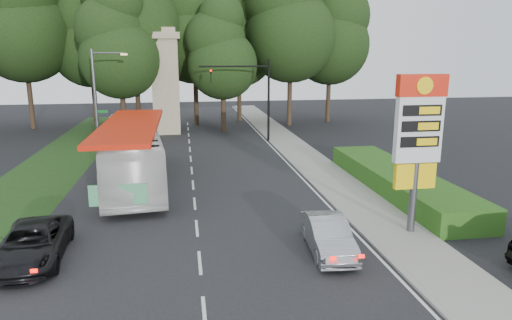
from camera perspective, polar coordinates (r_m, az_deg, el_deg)
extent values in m
plane|color=black|center=(17.18, -6.97, -13.39)|extent=(120.00, 120.00, 0.00)
cube|color=black|center=(28.43, -7.93, -2.57)|extent=(14.00, 80.00, 0.02)
cube|color=gray|center=(29.77, 8.65, -1.77)|extent=(3.00, 80.00, 0.12)
cube|color=#193814|center=(35.43, -23.70, -0.43)|extent=(5.00, 50.00, 0.02)
cube|color=#295015|center=(27.16, 17.30, -2.50)|extent=(3.00, 14.00, 1.20)
cylinder|color=#59595E|center=(20.76, 19.02, -4.54)|extent=(0.32, 0.32, 3.20)
cube|color=yellow|center=(20.49, 19.22, -1.87)|extent=(1.80, 0.25, 1.10)
cube|color=silver|center=(20.09, 19.65, 3.65)|extent=(2.00, 0.35, 2.80)
cube|color=red|center=(19.89, 20.05, 8.77)|extent=(2.10, 0.40, 0.90)
cylinder|color=yellow|center=(19.70, 20.36, 8.71)|extent=(0.70, 0.05, 0.70)
cube|color=black|center=(19.82, 20.09, 5.84)|extent=(1.70, 0.04, 0.45)
cube|color=black|center=(19.90, 19.94, 3.99)|extent=(1.70, 0.04, 0.45)
cube|color=black|center=(20.01, 19.80, 2.15)|extent=(1.70, 0.04, 0.45)
cylinder|color=black|center=(40.27, 1.59, 7.37)|extent=(0.20, 0.20, 7.20)
cylinder|color=black|center=(39.64, -2.74, 11.62)|extent=(6.00, 0.14, 0.14)
imported|color=black|center=(39.48, -5.68, 11.20)|extent=(0.18, 0.22, 1.10)
sphere|color=#FF0C05|center=(39.33, -5.66, 11.05)|extent=(0.18, 0.18, 0.18)
cylinder|color=#59595E|center=(38.17, -19.43, 6.92)|extent=(0.20, 0.20, 8.00)
cylinder|color=#59595E|center=(37.80, -18.03, 12.60)|extent=(2.40, 0.12, 0.12)
cube|color=#FFE599|center=(37.64, -16.17, 12.57)|extent=(0.50, 0.22, 0.14)
cube|color=#0C591E|center=(38.18, -18.67, 5.77)|extent=(0.85, 0.04, 0.22)
cube|color=#0C591E|center=(38.73, -19.19, 5.38)|extent=(0.04, 0.85, 0.22)
cube|color=gray|center=(45.52, -11.19, 8.94)|extent=(2.50, 2.50, 9.00)
cube|color=gray|center=(45.44, -11.47, 14.98)|extent=(3.00, 3.00, 0.60)
cube|color=gray|center=(45.46, -11.50, 15.61)|extent=(2.20, 2.20, 0.50)
cylinder|color=#2D2116|center=(52.93, -26.37, 6.92)|extent=(0.50, 0.50, 6.30)
sphere|color=black|center=(52.78, -27.10, 13.90)|extent=(9.80, 9.80, 9.80)
cylinder|color=#2D2116|center=(53.48, -19.51, 7.09)|extent=(0.50, 0.50, 5.40)
sphere|color=black|center=(53.26, -19.98, 13.03)|extent=(8.40, 8.40, 8.40)
sphere|color=black|center=(53.38, -20.24, 16.24)|extent=(7.20, 7.20, 7.20)
cylinder|color=#2D2116|center=(48.80, -14.56, 7.55)|extent=(0.50, 0.50, 6.48)
sphere|color=black|center=(48.65, -15.02, 15.37)|extent=(10.08, 10.08, 10.08)
cylinder|color=#2D2116|center=(50.62, -7.50, 7.73)|extent=(0.50, 0.50, 5.94)
sphere|color=black|center=(50.42, -7.72, 14.65)|extent=(9.24, 9.24, 9.24)
sphere|color=black|center=(50.62, -7.84, 18.39)|extent=(7.92, 7.92, 7.92)
cylinder|color=#2D2116|center=(53.01, -2.10, 7.68)|extent=(0.50, 0.50, 5.22)
sphere|color=black|center=(52.77, -2.15, 13.49)|extent=(8.12, 8.12, 8.12)
sphere|color=black|center=(52.87, -2.18, 16.64)|extent=(6.96, 6.96, 6.96)
sphere|color=black|center=(53.08, -2.21, 19.29)|extent=(5.22, 5.22, 5.22)
cylinder|color=#2D2116|center=(49.92, 4.22, 7.84)|extent=(0.50, 0.50, 6.12)
sphere|color=black|center=(49.74, 4.35, 15.07)|extent=(9.52, 9.52, 9.52)
sphere|color=black|center=(49.97, 4.42, 18.97)|extent=(8.16, 8.16, 8.16)
cylinder|color=#2D2116|center=(53.21, 9.02, 7.75)|extent=(0.50, 0.50, 5.58)
sphere|color=black|center=(52.99, 9.24, 13.93)|extent=(8.68, 8.68, 8.68)
sphere|color=black|center=(53.13, 9.37, 17.27)|extent=(7.44, 7.44, 7.44)
cylinder|color=#2D2116|center=(45.05, -16.22, 5.86)|extent=(0.50, 0.50, 4.68)
sphere|color=black|center=(44.74, -16.62, 11.98)|extent=(7.28, 7.28, 7.28)
sphere|color=black|center=(44.78, -16.85, 15.30)|extent=(6.24, 6.24, 6.24)
sphere|color=black|center=(44.94, -17.04, 18.11)|extent=(4.68, 4.68, 4.68)
cylinder|color=#2D2116|center=(45.38, -4.09, 6.17)|extent=(0.50, 0.50, 4.32)
sphere|color=black|center=(45.06, -4.18, 11.78)|extent=(6.72, 6.72, 6.72)
sphere|color=black|center=(45.07, -4.23, 14.83)|extent=(5.76, 5.76, 5.76)
sphere|color=black|center=(45.18, -4.28, 17.42)|extent=(4.32, 4.32, 4.32)
imported|color=silver|center=(28.04, -15.21, 0.73)|extent=(4.47, 13.49, 3.69)
imported|color=#A2A4A9|center=(18.34, 8.98, -9.29)|extent=(1.77, 4.33, 1.39)
imported|color=black|center=(19.36, -26.16, -9.32)|extent=(2.59, 5.11, 1.38)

